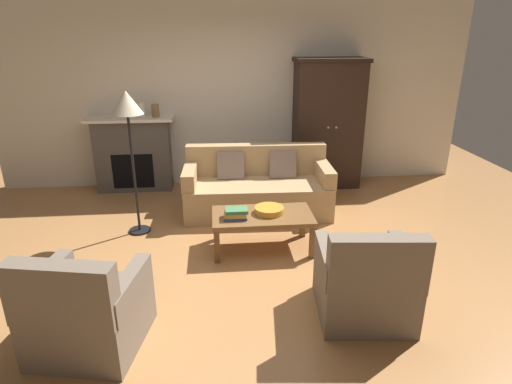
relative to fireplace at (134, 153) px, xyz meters
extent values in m
plane|color=#B27A47|center=(1.55, -2.30, -0.57)|extent=(9.60, 9.60, 0.00)
cube|color=silver|center=(1.55, 0.25, 0.83)|extent=(7.20, 0.10, 2.80)
cube|color=#4C4947|center=(0.00, 0.00, -0.03)|extent=(1.10, 0.36, 1.08)
cube|color=black|center=(0.00, -0.18, -0.23)|extent=(0.60, 0.01, 0.52)
cube|color=white|center=(0.00, -0.02, 0.53)|extent=(1.26, 0.48, 0.04)
cube|color=black|center=(2.95, -0.08, 0.37)|extent=(1.00, 0.52, 1.88)
cube|color=black|center=(2.95, -0.08, 1.34)|extent=(1.06, 0.55, 0.06)
sphere|color=#ADAFB5|center=(2.89, -0.35, 0.41)|extent=(0.04, 0.04, 0.04)
sphere|color=#ADAFB5|center=(3.01, -0.35, 0.41)|extent=(0.04, 0.04, 0.04)
cube|color=tan|center=(1.78, -1.11, -0.35)|extent=(1.93, 0.90, 0.44)
cube|color=tan|center=(1.79, -0.77, 0.08)|extent=(1.91, 0.25, 0.42)
cube|color=tan|center=(0.90, -1.08, -0.02)|extent=(0.19, 0.80, 0.22)
cube|color=tan|center=(2.66, -1.14, -0.02)|extent=(0.19, 0.80, 0.22)
cube|color=#7F6B60|center=(1.43, -0.90, 0.04)|extent=(0.37, 0.20, 0.37)
cube|color=#7F6B60|center=(2.13, -0.92, 0.04)|extent=(0.37, 0.20, 0.37)
cube|color=brown|center=(1.73, -2.12, -0.17)|extent=(1.10, 0.60, 0.05)
cube|color=brown|center=(1.22, -2.38, -0.38)|extent=(0.06, 0.06, 0.37)
cube|color=brown|center=(2.24, -2.38, -0.38)|extent=(0.06, 0.06, 0.37)
cube|color=brown|center=(1.22, -1.86, -0.38)|extent=(0.06, 0.06, 0.37)
cube|color=brown|center=(2.24, -1.86, -0.38)|extent=(0.06, 0.06, 0.37)
cylinder|color=orange|center=(1.80, -2.10, -0.11)|extent=(0.32, 0.32, 0.07)
cube|color=#38569E|center=(1.43, -2.20, -0.13)|extent=(0.24, 0.17, 0.03)
cube|color=gold|center=(1.42, -2.20, -0.10)|extent=(0.25, 0.19, 0.04)
cube|color=#427A4C|center=(1.44, -2.20, -0.06)|extent=(0.24, 0.17, 0.04)
cylinder|color=beige|center=(0.18, -0.02, 0.66)|extent=(0.11, 0.11, 0.22)
cylinder|color=olive|center=(0.38, -0.02, 0.64)|extent=(0.11, 0.11, 0.18)
cube|color=#756656|center=(0.23, -3.54, -0.36)|extent=(0.90, 0.90, 0.42)
cube|color=#756656|center=(0.17, -3.84, 0.08)|extent=(0.78, 0.31, 0.46)
cube|color=#756656|center=(0.56, -3.61, -0.05)|extent=(0.26, 0.71, 0.20)
cube|color=#756656|center=(-0.09, -3.47, -0.05)|extent=(0.26, 0.71, 0.20)
cube|color=#756656|center=(2.46, -3.37, -0.36)|extent=(0.83, 0.83, 0.42)
cube|color=#756656|center=(2.43, -3.67, 0.08)|extent=(0.77, 0.23, 0.46)
cube|color=#756656|center=(2.79, -3.40, -0.05)|extent=(0.19, 0.71, 0.20)
cube|color=#756656|center=(2.13, -3.33, -0.05)|extent=(0.19, 0.71, 0.20)
cylinder|color=black|center=(0.28, -1.54, -0.56)|extent=(0.26, 0.26, 0.02)
cylinder|color=black|center=(0.28, -1.54, 0.16)|extent=(0.03, 0.03, 1.46)
cone|color=beige|center=(0.28, -1.54, 1.00)|extent=(0.36, 0.36, 0.26)
camera|label=1|loc=(1.24, -6.39, 1.74)|focal=29.97mm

